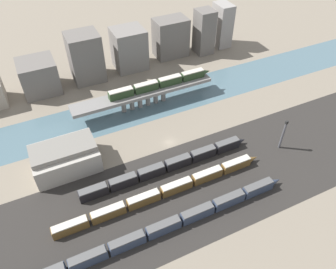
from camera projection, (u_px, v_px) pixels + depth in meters
ground_plane at (169, 142)px, 130.71m from camera, size 400.00×400.00×0.00m
railbed_yard at (199, 185)px, 114.73m from camera, size 280.00×42.00×0.01m
river_water at (144, 105)px, 148.44m from camera, size 320.00×22.94×0.01m
bridge at (143, 94)px, 144.10m from camera, size 64.26×8.15×7.86m
train_on_bridge at (161, 83)px, 144.58m from camera, size 49.00×3.08×3.73m
train_yard_near at (149, 233)px, 98.78m from camera, size 97.60×2.87×3.96m
train_yard_mid at (164, 192)px, 110.37m from camera, size 75.88×2.78×3.74m
train_yard_far at (168, 166)px, 118.68m from camera, size 66.33×2.97×4.07m
warehouse_building at (65, 157)px, 117.91m from camera, size 22.90×15.92×10.44m
signal_tower at (283, 135)px, 124.14m from camera, size 1.00×0.88×13.39m
city_block_left at (39, 76)px, 152.03m from camera, size 16.47×15.95×15.61m
city_block_center at (86, 57)px, 156.99m from camera, size 15.03×13.89×23.67m
city_block_right at (129, 49)px, 166.23m from camera, size 15.84×14.42×20.74m
city_block_far_right at (171, 38)px, 175.72m from camera, size 17.45×11.71×20.47m
city_block_tall at (204, 32)px, 177.07m from camera, size 9.14×9.80×23.80m
city_block_low at (222, 25)px, 183.30m from camera, size 8.09×11.50×23.77m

